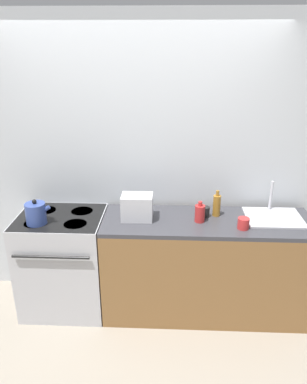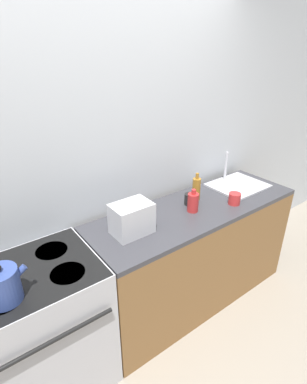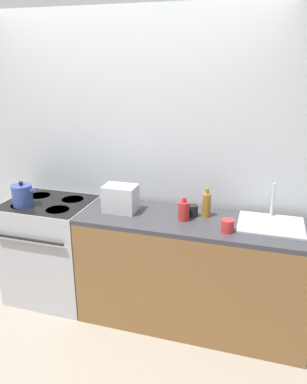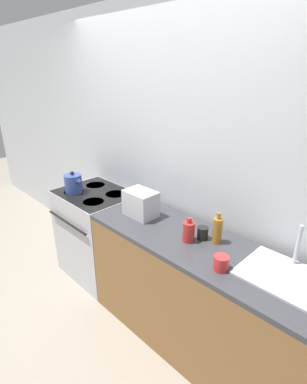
{
  "view_description": "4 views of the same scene",
  "coord_description": "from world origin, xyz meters",
  "px_view_note": "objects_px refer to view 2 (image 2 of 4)",
  "views": [
    {
      "loc": [
        0.3,
        -2.59,
        2.34
      ],
      "look_at": [
        0.17,
        0.37,
        1.15
      ],
      "focal_mm": 35.0,
      "sensor_mm": 36.0,
      "label": 1
    },
    {
      "loc": [
        -0.87,
        -1.15,
        2.06
      ],
      "look_at": [
        0.27,
        0.38,
        1.13
      ],
      "focal_mm": 28.0,
      "sensor_mm": 36.0,
      "label": 2
    },
    {
      "loc": [
        1.12,
        -2.33,
        2.08
      ],
      "look_at": [
        0.29,
        0.37,
        1.09
      ],
      "focal_mm": 35.0,
      "sensor_mm": 36.0,
      "label": 3
    },
    {
      "loc": [
        1.69,
        -1.2,
        2.07
      ],
      "look_at": [
        0.16,
        0.32,
        1.17
      ],
      "focal_mm": 28.0,
      "sensor_mm": 36.0,
      "label": 4
    }
  ],
  "objects_px": {
    "stove": "(43,329)",
    "cup_red": "(234,199)",
    "kettle": "(3,286)",
    "bottle_red": "(193,202)",
    "toaster": "(132,218)",
    "cup_black": "(189,199)",
    "bottle_amber": "(196,189)"
  },
  "relations": [
    {
      "from": "stove",
      "to": "cup_red",
      "type": "bearing_deg",
      "value": -5.5
    },
    {
      "from": "kettle",
      "to": "bottle_red",
      "type": "distance_m",
      "value": 1.36
    },
    {
      "from": "toaster",
      "to": "cup_black",
      "type": "xyz_separation_m",
      "value": [
        0.58,
        0.06,
        -0.06
      ]
    },
    {
      "from": "toaster",
      "to": "bottle_red",
      "type": "bearing_deg",
      "value": -3.41
    },
    {
      "from": "kettle",
      "to": "cup_black",
      "type": "bearing_deg",
      "value": 7.79
    },
    {
      "from": "bottle_red",
      "to": "cup_red",
      "type": "xyz_separation_m",
      "value": [
        0.35,
        -0.11,
        -0.03
      ]
    },
    {
      "from": "cup_black",
      "to": "cup_red",
      "type": "bearing_deg",
      "value": -35.58
    },
    {
      "from": "kettle",
      "to": "bottle_red",
      "type": "relative_size",
      "value": 1.2
    },
    {
      "from": "toaster",
      "to": "stove",
      "type": "bearing_deg",
      "value": 179.69
    },
    {
      "from": "kettle",
      "to": "toaster",
      "type": "height_order",
      "value": "kettle"
    },
    {
      "from": "stove",
      "to": "kettle",
      "type": "height_order",
      "value": "kettle"
    },
    {
      "from": "toaster",
      "to": "bottle_amber",
      "type": "xyz_separation_m",
      "value": [
        0.68,
        0.09,
        -0.01
      ]
    },
    {
      "from": "toaster",
      "to": "cup_black",
      "type": "relative_size",
      "value": 2.87
    },
    {
      "from": "stove",
      "to": "cup_black",
      "type": "bearing_deg",
      "value": 2.72
    },
    {
      "from": "stove",
      "to": "bottle_red",
      "type": "relative_size",
      "value": 5.1
    },
    {
      "from": "toaster",
      "to": "bottle_red",
      "type": "distance_m",
      "value": 0.53
    },
    {
      "from": "bottle_amber",
      "to": "cup_black",
      "type": "bearing_deg",
      "value": -164.06
    },
    {
      "from": "cup_red",
      "to": "cup_black",
      "type": "height_order",
      "value": "cup_red"
    },
    {
      "from": "stove",
      "to": "kettle",
      "type": "bearing_deg",
      "value": -138.62
    },
    {
      "from": "bottle_red",
      "to": "bottle_amber",
      "type": "bearing_deg",
      "value": 38.99
    },
    {
      "from": "cup_black",
      "to": "bottle_amber",
      "type": "bearing_deg",
      "value": 15.94
    },
    {
      "from": "stove",
      "to": "toaster",
      "type": "xyz_separation_m",
      "value": [
        0.68,
        -0.0,
        0.56
      ]
    },
    {
      "from": "toaster",
      "to": "bottle_red",
      "type": "xyz_separation_m",
      "value": [
        0.53,
        -0.03,
        -0.03
      ]
    },
    {
      "from": "bottle_amber",
      "to": "cup_black",
      "type": "height_order",
      "value": "bottle_amber"
    },
    {
      "from": "bottle_amber",
      "to": "cup_red",
      "type": "xyz_separation_m",
      "value": [
        0.19,
        -0.24,
        -0.05
      ]
    },
    {
      "from": "toaster",
      "to": "cup_red",
      "type": "xyz_separation_m",
      "value": [
        0.88,
        -0.15,
        -0.06
      ]
    },
    {
      "from": "stove",
      "to": "cup_black",
      "type": "height_order",
      "value": "cup_black"
    },
    {
      "from": "toaster",
      "to": "bottle_amber",
      "type": "relative_size",
      "value": 1.13
    },
    {
      "from": "kettle",
      "to": "cup_red",
      "type": "height_order",
      "value": "kettle"
    },
    {
      "from": "toaster",
      "to": "kettle",
      "type": "bearing_deg",
      "value": -171.12
    },
    {
      "from": "kettle",
      "to": "toaster",
      "type": "distance_m",
      "value": 0.84
    },
    {
      "from": "toaster",
      "to": "bottle_red",
      "type": "relative_size",
      "value": 1.45
    }
  ]
}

